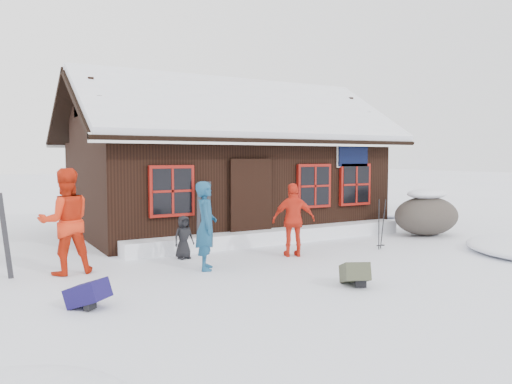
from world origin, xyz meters
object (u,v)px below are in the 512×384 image
Objects in this scene: skier_teal at (206,226)px; ski_poles at (381,225)px; skier_orange_left at (65,221)px; skier_crouched at (184,237)px; backpack_olive at (355,277)px; boulder at (426,214)px; skier_orange_right at (294,220)px; backpack_blue at (88,298)px.

skier_teal is 1.40× the size of ski_poles.
skier_orange_left reaches higher than ski_poles.
skier_orange_left is at bearing 177.71° from skier_crouched.
skier_orange_left reaches higher than backpack_olive.
skier_crouched is 4.49m from ski_poles.
ski_poles is at bearing -67.31° from skier_teal.
boulder is 6.11m from backpack_olive.
skier_orange_right is at bearing -172.85° from boulder.
boulder reaches higher than backpack_blue.
skier_orange_left is 3.59× the size of backpack_olive.
backpack_olive is at bearing 99.54° from skier_orange_right.
skier_orange_left is at bearing 179.27° from boulder.
skier_teal is 4.34m from ski_poles.
skier_orange_right is at bearing -60.51° from skier_teal.
backpack_blue is 0.97× the size of backpack_olive.
backpack_blue is at bearing -166.80° from boulder.
boulder is at bearing -151.71° from skier_orange_right.
skier_teal reaches higher than skier_crouched.
backpack_olive is at bearing -121.54° from skier_teal.
skier_crouched is 6.84m from boulder.
skier_crouched is 1.69× the size of backpack_olive.
skier_teal is at bearing -173.25° from boulder.
skier_crouched is at bearing 141.61° from backpack_olive.
backpack_blue is (-0.09, -2.29, -0.81)m from skier_orange_left.
boulder is 3.70× the size of backpack_blue.
skier_teal is 1.20m from skier_crouched.
skier_orange_left is 6.74m from ski_poles.
skier_teal is 1.84× the size of skier_crouched.
skier_orange_right is 1.73× the size of skier_crouched.
backpack_blue is (-9.25, -2.17, -0.42)m from boulder.
skier_orange_left is 3.72× the size of backpack_blue.
skier_teal is at bearing 151.59° from backpack_olive.
ski_poles is (4.33, -0.07, -0.28)m from skier_teal.
skier_orange_left is 2.43m from backpack_blue.
skier_orange_left is at bearing 171.48° from ski_poles.
skier_orange_left is 5.15m from backpack_olive.
skier_crouched reaches higher than backpack_blue.
boulder is (6.83, -0.33, 0.11)m from skier_crouched.
skier_orange_right is 0.82× the size of boulder.
skier_orange_left is at bearing 12.08° from skier_orange_right.
skier_orange_right is 4.76m from boulder.
backpack_olive reaches higher than backpack_blue.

